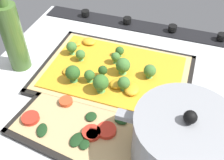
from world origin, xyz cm
name	(u,v)px	position (x,y,z in cm)	size (l,w,h in cm)	color
ground_plane	(121,98)	(0.00, 0.00, -1.50)	(77.52, 71.49, 3.00)	silver
stove_control_panel	(149,27)	(0.00, -32.24, 0.56)	(74.42, 7.00, 2.60)	black
baking_tray_front	(115,75)	(3.69, -5.86, 0.36)	(40.76, 29.02, 1.30)	black
broccoli_pizza	(112,72)	(4.21, -5.24, 1.89)	(38.35, 26.61, 6.27)	tan
baking_tray_back	(97,119)	(2.78, 9.74, 0.37)	(37.39, 30.28, 1.30)	black
veggie_pizza_back	(95,118)	(3.18, 10.21, 1.06)	(34.69, 27.58, 1.90)	tan
cooking_pot	(182,142)	(-16.21, 14.05, 6.35)	(26.09, 19.27, 14.99)	gray
oil_bottle	(13,36)	(30.25, -1.62, 10.05)	(5.57, 5.57, 23.85)	#476B2D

